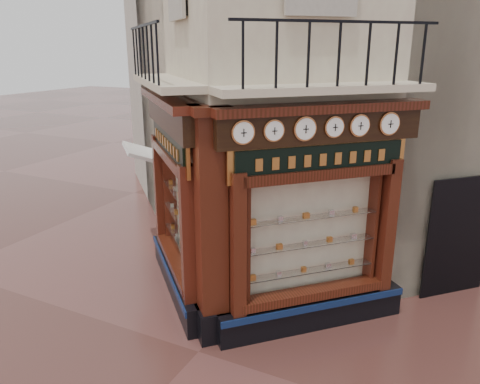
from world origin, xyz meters
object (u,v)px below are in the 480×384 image
Objects in this scene: signboard_left at (169,143)px; clock_a at (243,132)px; clock_b at (274,131)px; clock_d at (334,127)px; clock_f at (389,124)px; awning at (150,246)px; signboard_right at (321,159)px; clock_e at (360,125)px; clock_c at (305,129)px; corner_pilaster at (211,232)px.

clock_a is at bearing -161.99° from signboard_left.
clock_b is at bearing 0.00° from clock_a.
clock_d is (0.72, 0.72, 0.00)m from clock_b.
clock_f is 0.26× the size of awning.
awning is 0.65× the size of signboard_right.
clock_f reaches higher than signboard_left.
clock_d is at bearing 0.00° from clock_a.
clock_e reaches higher than awning.
clock_e is (0.68, 0.68, 0.00)m from clock_c.
signboard_left is (-1.46, 1.01, 1.15)m from corner_pilaster.
awning is at bearing 116.55° from signboard_right.
clock_c is at bearing -17.11° from corner_pilaster.
clock_e is at bearing -10.33° from corner_pilaster.
clock_b is 1.02m from signboard_right.
clock_e reaches higher than signboard_left.
clock_e is at bearing 0.00° from clock_a.
clock_a is 5.93m from awning.
corner_pilaster is at bearing 132.49° from clock_a.
clock_f is at bearing 0.00° from clock_a.
clock_d is 3.14m from signboard_left.
signboard_left is at bearing 118.69° from clock_b.
clock_a is 1.07× the size of clock_d.
corner_pilaster is 4.64m from awning.
corner_pilaster reaches higher than signboard_right.
clock_a is 0.95× the size of clock_f.
corner_pilaster is 11.76× the size of clock_d.
clock_f is (1.77, 1.77, -0.00)m from clock_a.
clock_e is (1.38, 1.38, -0.00)m from clock_a.
clock_b reaches higher than awning.
signboard_left is (-2.38, 0.70, -0.52)m from clock_b.
clock_e is at bearing -180.00° from clock_f.
corner_pilaster is at bearing 153.99° from clock_b.
clock_c is at bearing 0.00° from clock_a.
corner_pilaster is 2.12m from signboard_left.
signboard_left is (-3.81, -0.73, -0.52)m from clock_f.
corner_pilaster is 1.77m from clock_a.
clock_a is 0.16× the size of signboard_right.
clock_f reaches higher than clock_a.
signboard_left is at bearing 128.05° from clock_c.
clock_a is at bearing -175.35° from signboard_right.
clock_d is (1.64, 1.03, 1.67)m from corner_pilaster.
clock_c is 0.26× the size of awning.
awning is at bearing 126.38° from clock_f.
clock_c is 1.00× the size of clock_f.
clock_b is (0.92, 0.32, 1.67)m from corner_pilaster.
clock_d is 0.15× the size of signboard_left.
clock_f is (2.35, 1.75, 1.67)m from corner_pilaster.
clock_d is 0.45m from clock_e.
clock_d is 0.15× the size of signboard_right.
corner_pilaster is 1.94m from clock_b.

